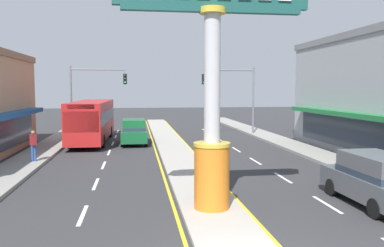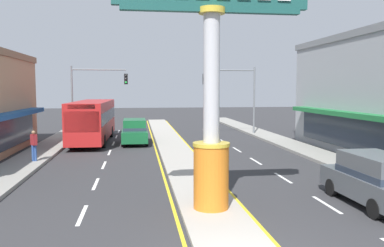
{
  "view_description": "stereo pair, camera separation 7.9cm",
  "coord_description": "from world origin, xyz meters",
  "px_view_note": "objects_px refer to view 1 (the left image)",
  "views": [
    {
      "loc": [
        -2.55,
        -8.53,
        4.25
      ],
      "look_at": [
        0.08,
        9.9,
        2.6
      ],
      "focal_mm": 36.87,
      "sensor_mm": 36.0,
      "label": 1
    },
    {
      "loc": [
        -2.47,
        -8.54,
        4.25
      ],
      "look_at": [
        0.08,
        9.9,
        2.6
      ],
      "focal_mm": 36.87,
      "sensor_mm": 36.0,
      "label": 2
    }
  ],
  "objects_px": {
    "suv_near_left_lane": "(376,179)",
    "pedestrian_near_kerb": "(33,144)",
    "traffic_light_left_side": "(92,89)",
    "traffic_light_right_side": "(235,89)",
    "street_bench": "(355,159)",
    "bus_near_right_lane": "(92,119)",
    "district_sign": "(212,92)",
    "suv_far_right_lane": "(134,131)"
  },
  "relations": [
    {
      "from": "traffic_light_left_side",
      "to": "pedestrian_near_kerb",
      "type": "distance_m",
      "value": 12.69
    },
    {
      "from": "suv_near_left_lane",
      "to": "street_bench",
      "type": "distance_m",
      "value": 6.11
    },
    {
      "from": "traffic_light_left_side",
      "to": "suv_near_left_lane",
      "type": "distance_m",
      "value": 25.54
    },
    {
      "from": "traffic_light_left_side",
      "to": "suv_far_right_lane",
      "type": "xyz_separation_m",
      "value": [
        3.58,
        -4.6,
        -3.26
      ]
    },
    {
      "from": "traffic_light_left_side",
      "to": "bus_near_right_lane",
      "type": "height_order",
      "value": "traffic_light_left_side"
    },
    {
      "from": "suv_far_right_lane",
      "to": "pedestrian_near_kerb",
      "type": "bearing_deg",
      "value": -126.34
    },
    {
      "from": "traffic_light_left_side",
      "to": "pedestrian_near_kerb",
      "type": "xyz_separation_m",
      "value": [
        -1.97,
        -12.15,
        -3.08
      ]
    },
    {
      "from": "traffic_light_left_side",
      "to": "suv_near_left_lane",
      "type": "bearing_deg",
      "value": -60.88
    },
    {
      "from": "suv_far_right_lane",
      "to": "street_bench",
      "type": "xyz_separation_m",
      "value": [
        11.26,
        -11.97,
        -0.34
      ]
    },
    {
      "from": "bus_near_right_lane",
      "to": "pedestrian_near_kerb",
      "type": "bearing_deg",
      "value": -103.7
    },
    {
      "from": "bus_near_right_lane",
      "to": "pedestrian_near_kerb",
      "type": "height_order",
      "value": "bus_near_right_lane"
    },
    {
      "from": "bus_near_right_lane",
      "to": "suv_near_left_lane",
      "type": "height_order",
      "value": "bus_near_right_lane"
    },
    {
      "from": "traffic_light_left_side",
      "to": "traffic_light_right_side",
      "type": "xyz_separation_m",
      "value": [
        12.61,
        -0.29,
        0.0
      ]
    },
    {
      "from": "pedestrian_near_kerb",
      "to": "traffic_light_left_side",
      "type": "bearing_deg",
      "value": 80.79
    },
    {
      "from": "suv_near_left_lane",
      "to": "street_bench",
      "type": "bearing_deg",
      "value": 65.67
    },
    {
      "from": "suv_near_left_lane",
      "to": "pedestrian_near_kerb",
      "type": "bearing_deg",
      "value": 145.08
    },
    {
      "from": "traffic_light_right_side",
      "to": "street_bench",
      "type": "relative_size",
      "value": 3.87
    },
    {
      "from": "traffic_light_right_side",
      "to": "pedestrian_near_kerb",
      "type": "xyz_separation_m",
      "value": [
        -14.58,
        -11.86,
        -3.08
      ]
    },
    {
      "from": "traffic_light_left_side",
      "to": "suv_far_right_lane",
      "type": "relative_size",
      "value": 1.34
    },
    {
      "from": "pedestrian_near_kerb",
      "to": "district_sign",
      "type": "bearing_deg",
      "value": -49.98
    },
    {
      "from": "traffic_light_right_side",
      "to": "pedestrian_near_kerb",
      "type": "distance_m",
      "value": 19.05
    },
    {
      "from": "street_bench",
      "to": "pedestrian_near_kerb",
      "type": "xyz_separation_m",
      "value": [
        -16.81,
        4.42,
        0.51
      ]
    },
    {
      "from": "suv_far_right_lane",
      "to": "pedestrian_near_kerb",
      "type": "distance_m",
      "value": 9.37
    },
    {
      "from": "bus_near_right_lane",
      "to": "suv_near_left_lane",
      "type": "bearing_deg",
      "value": -57.94
    },
    {
      "from": "traffic_light_left_side",
      "to": "pedestrian_near_kerb",
      "type": "relative_size",
      "value": 3.58
    },
    {
      "from": "suv_near_left_lane",
      "to": "street_bench",
      "type": "relative_size",
      "value": 2.88
    },
    {
      "from": "suv_near_left_lane",
      "to": "pedestrian_near_kerb",
      "type": "distance_m",
      "value": 17.44
    },
    {
      "from": "district_sign",
      "to": "traffic_light_right_side",
      "type": "height_order",
      "value": "district_sign"
    },
    {
      "from": "traffic_light_left_side",
      "to": "traffic_light_right_side",
      "type": "distance_m",
      "value": 12.62
    },
    {
      "from": "district_sign",
      "to": "suv_near_left_lane",
      "type": "relative_size",
      "value": 1.75
    },
    {
      "from": "traffic_light_left_side",
      "to": "pedestrian_near_kerb",
      "type": "height_order",
      "value": "traffic_light_left_side"
    },
    {
      "from": "bus_near_right_lane",
      "to": "suv_near_left_lane",
      "type": "distance_m",
      "value": 22.71
    },
    {
      "from": "bus_near_right_lane",
      "to": "traffic_light_right_side",
      "type": "bearing_deg",
      "value": 11.95
    },
    {
      "from": "traffic_light_left_side",
      "to": "street_bench",
      "type": "height_order",
      "value": "traffic_light_left_side"
    },
    {
      "from": "district_sign",
      "to": "street_bench",
      "type": "relative_size",
      "value": 5.06
    },
    {
      "from": "district_sign",
      "to": "street_bench",
      "type": "bearing_deg",
      "value": 32.49
    },
    {
      "from": "street_bench",
      "to": "traffic_light_right_side",
      "type": "bearing_deg",
      "value": 97.81
    },
    {
      "from": "suv_near_left_lane",
      "to": "pedestrian_near_kerb",
      "type": "height_order",
      "value": "pedestrian_near_kerb"
    },
    {
      "from": "district_sign",
      "to": "traffic_light_left_side",
      "type": "xyz_separation_m",
      "value": [
        -6.31,
        22.0,
        0.12
      ]
    },
    {
      "from": "suv_near_left_lane",
      "to": "suv_far_right_lane",
      "type": "bearing_deg",
      "value": 116.51
    },
    {
      "from": "traffic_light_right_side",
      "to": "street_bench",
      "type": "bearing_deg",
      "value": -82.19
    },
    {
      "from": "traffic_light_right_side",
      "to": "suv_far_right_lane",
      "type": "xyz_separation_m",
      "value": [
        -9.03,
        -4.31,
        -3.26
      ]
    }
  ]
}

